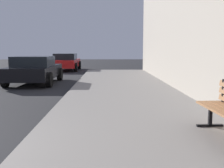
% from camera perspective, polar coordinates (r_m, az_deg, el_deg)
% --- Properties ---
extents(car_black, '(2.06, 4.06, 1.27)m').
position_cam_1_polar(car_black, '(13.10, -15.86, 2.89)').
color(car_black, black).
rests_on(car_black, ground_plane).
extents(car_red, '(1.94, 4.15, 1.27)m').
position_cam_1_polar(car_red, '(20.78, -9.62, 4.59)').
color(car_red, red).
rests_on(car_red, ground_plane).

